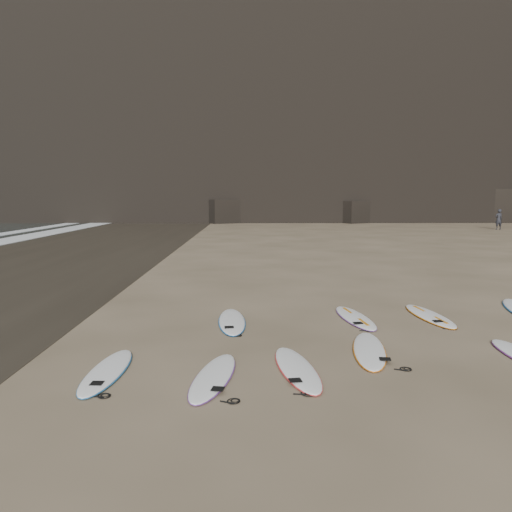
{
  "coord_description": "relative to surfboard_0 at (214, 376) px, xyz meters",
  "views": [
    {
      "loc": [
        -3.22,
        -8.53,
        2.86
      ],
      "look_at": [
        -3.02,
        2.77,
        1.5
      ],
      "focal_mm": 35.0,
      "sensor_mm": 36.0,
      "label": 1
    }
  ],
  "objects": [
    {
      "name": "person_a",
      "position": [
        22.04,
        34.63,
        0.83
      ],
      "size": [
        0.68,
        0.49,
        1.74
      ],
      "primitive_type": "imported",
      "rotation": [
        0.0,
        0.0,
        3.26
      ],
      "color": "#222228",
      "rests_on": "ground"
    },
    {
      "name": "surfboard_7",
      "position": [
        4.87,
        3.91,
        0.0
      ],
      "size": [
        0.78,
        2.44,
        0.09
      ],
      "primitive_type": "ellipsoid",
      "rotation": [
        0.0,
        0.0,
        0.09
      ],
      "color": "white",
      "rests_on": "ground"
    },
    {
      "name": "surfboard_0",
      "position": [
        0.0,
        0.0,
        0.0
      ],
      "size": [
        0.89,
        2.27,
        0.08
      ],
      "primitive_type": "ellipsoid",
      "rotation": [
        0.0,
        0.0,
        -0.17
      ],
      "color": "white",
      "rests_on": "ground"
    },
    {
      "name": "surfboard_6",
      "position": [
        3.06,
        3.76,
        0.0
      ],
      "size": [
        0.83,
        2.41,
        0.08
      ],
      "primitive_type": "ellipsoid",
      "rotation": [
        0.0,
        0.0,
        0.11
      ],
      "color": "white",
      "rests_on": "ground"
    },
    {
      "name": "surfboard_11",
      "position": [
        -1.75,
        0.27,
        0.0
      ],
      "size": [
        0.62,
        2.25,
        0.08
      ],
      "primitive_type": "ellipsoid",
      "rotation": [
        0.0,
        0.0,
        -0.04
      ],
      "color": "white",
      "rests_on": "ground"
    },
    {
      "name": "surfboard_5",
      "position": [
        0.19,
        3.48,
        0.0
      ],
      "size": [
        0.72,
        2.45,
        0.09
      ],
      "primitive_type": "ellipsoid",
      "rotation": [
        0.0,
        0.0,
        0.06
      ],
      "color": "white",
      "rests_on": "ground"
    },
    {
      "name": "surfboard_1",
      "position": [
        1.35,
        0.34,
        0.0
      ],
      "size": [
        0.86,
        2.35,
        0.08
      ],
      "primitive_type": "ellipsoid",
      "rotation": [
        0.0,
        0.0,
        0.14
      ],
      "color": "white",
      "rests_on": "ground"
    },
    {
      "name": "headland",
      "position": [
        27.6,
        49.72,
        20.98
      ],
      "size": [
        170.0,
        101.0,
        63.47
      ],
      "color": "black",
      "rests_on": "ground"
    },
    {
      "name": "ground",
      "position": [
        3.75,
        0.94,
        -0.04
      ],
      "size": [
        240.0,
        240.0,
        0.0
      ],
      "primitive_type": "plane",
      "color": "#897559",
      "rests_on": "ground"
    },
    {
      "name": "surfboard_2",
      "position": [
        2.79,
        1.3,
        0.0
      ],
      "size": [
        0.97,
        2.4,
        0.08
      ],
      "primitive_type": "ellipsoid",
      "rotation": [
        0.0,
        0.0,
        -0.18
      ],
      "color": "white",
      "rests_on": "ground"
    }
  ]
}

